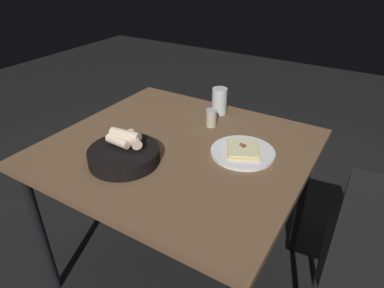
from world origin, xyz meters
TOP-DOWN VIEW (x-y plane):
  - ground at (0.00, 0.00)m, footprint 8.00×8.00m
  - dining_table at (0.00, 0.00)m, footprint 0.97×1.05m
  - pizza_plate at (-0.08, 0.26)m, footprint 0.26×0.26m
  - bread_basket at (0.21, -0.11)m, footprint 0.27×0.27m
  - beer_glass at (-0.38, -0.00)m, footprint 0.07×0.07m
  - pepper_shaker at (-0.23, 0.03)m, footprint 0.05×0.05m

SIDE VIEW (x-z plane):
  - ground at x=0.00m, z-range 0.00..0.00m
  - dining_table at x=0.00m, z-range 0.31..1.07m
  - pizza_plate at x=-0.08m, z-range 0.75..0.79m
  - bread_basket at x=0.21m, z-range 0.73..0.85m
  - pepper_shaker at x=-0.23m, z-range 0.75..0.83m
  - beer_glass at x=-0.38m, z-range 0.75..0.88m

